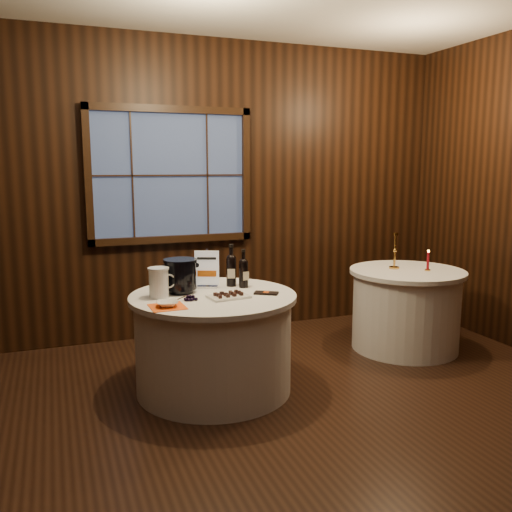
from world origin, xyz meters
name	(u,v)px	position (x,y,z in m)	size (l,w,h in m)	color
ground	(260,451)	(0.00, 0.00, 0.00)	(6.00, 6.00, 0.00)	black
back_wall	(170,186)	(0.00, 2.48, 1.54)	(6.00, 0.10, 3.00)	black
main_table	(214,342)	(0.00, 1.00, 0.39)	(1.28, 1.28, 0.77)	silver
side_table	(406,309)	(2.00, 1.30, 0.39)	(1.08, 1.08, 0.77)	silver
sign_stand	(207,275)	(0.02, 1.23, 0.88)	(0.19, 0.15, 0.31)	silver
port_bottle_left	(231,268)	(0.22, 1.22, 0.92)	(0.08, 0.09, 0.35)	black
port_bottle_right	(244,271)	(0.30, 1.14, 0.91)	(0.07, 0.08, 0.31)	black
ice_bucket	(181,275)	(-0.22, 1.14, 0.91)	(0.26, 0.26, 0.26)	black
chocolate_plate	(229,296)	(0.08, 0.85, 0.79)	(0.32, 0.23, 0.04)	white
chocolate_box	(266,293)	(0.38, 0.86, 0.78)	(0.18, 0.09, 0.02)	black
grape_bunch	(190,298)	(-0.21, 0.88, 0.79)	(0.16, 0.10, 0.04)	black
glass_pitcher	(159,282)	(-0.40, 1.05, 0.88)	(0.21, 0.16, 0.23)	white
orange_napkin	(167,307)	(-0.41, 0.74, 0.77)	(0.24, 0.24, 0.00)	#F25714
cracker_bowl	(167,304)	(-0.41, 0.74, 0.79)	(0.15, 0.15, 0.04)	white
brass_candlestick	(395,256)	(1.92, 1.40, 0.90)	(0.10, 0.10, 0.35)	#BD8A3B
red_candle	(428,262)	(2.15, 1.20, 0.85)	(0.05, 0.05, 0.20)	#BD8A3B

